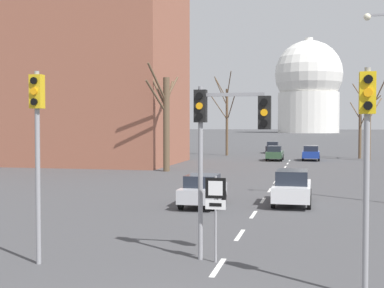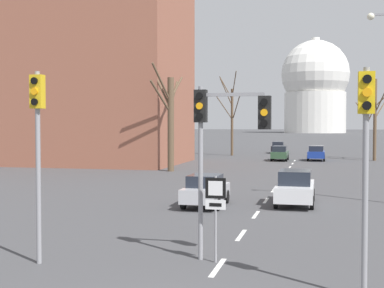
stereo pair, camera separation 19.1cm
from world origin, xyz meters
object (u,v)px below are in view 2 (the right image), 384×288
sedan_far_left (278,147)px  route_sign_post (216,204)px  traffic_signal_centre_tall (222,128)px  sedan_near_left (295,187)px  traffic_signal_near_left (38,131)px  sedan_near_right (206,190)px  sedan_far_right (280,153)px  sedan_mid_centre (316,153)px  traffic_signal_near_right (366,138)px

sedan_far_left → route_sign_post: bearing=-87.3°
traffic_signal_centre_tall → sedan_near_left: 12.11m
traffic_signal_near_left → sedan_near_right: traffic_signal_near_left is taller
sedan_near_right → traffic_signal_centre_tall: bearing=-75.2°
sedan_far_right → traffic_signal_near_left: bearing=-94.4°
route_sign_post → sedan_near_left: route_sign_post is taller
traffic_signal_near_left → sedan_far_right: traffic_signal_near_left is taller
sedan_near_left → sedan_mid_centre: size_ratio=1.16×
traffic_signal_centre_tall → sedan_mid_centre: bearing=87.1°
traffic_signal_near_right → route_sign_post: 5.00m
traffic_signal_near_right → sedan_mid_centre: bearing=91.8°
traffic_signal_centre_tall → route_sign_post: bearing=-120.4°
sedan_near_right → sedan_far_right: bearing=88.2°
sedan_far_right → sedan_near_right: bearing=-91.8°
traffic_signal_centre_tall → route_sign_post: size_ratio=2.04×
traffic_signal_near_left → traffic_signal_near_right: (8.89, -1.05, -0.14)m
sedan_mid_centre → sedan_far_left: sedan_mid_centre is taller
traffic_signal_near_right → sedan_near_right: bearing=117.0°
traffic_signal_near_right → sedan_mid_centre: (-1.49, 47.45, -2.86)m
sedan_near_left → sedan_near_right: (-4.23, -1.56, -0.07)m
sedan_far_left → sedan_mid_centre: bearing=-69.9°
traffic_signal_centre_tall → sedan_far_left: traffic_signal_centre_tall is taller
sedan_near_right → sedan_far_left: size_ratio=1.04×
traffic_signal_centre_tall → sedan_far_right: (-1.58, 43.99, -3.08)m
sedan_near_left → traffic_signal_near_left: bearing=-116.9°
sedan_far_right → sedan_far_left: bearing=95.1°
traffic_signal_near_left → traffic_signal_near_right: traffic_signal_near_left is taller
traffic_signal_near_left → route_sign_post: 5.53m
sedan_near_left → sedan_mid_centre: (0.73, 33.24, -0.03)m
traffic_signal_near_left → route_sign_post: size_ratio=2.19×
route_sign_post → sedan_far_left: route_sign_post is taller
traffic_signal_centre_tall → sedan_mid_centre: (2.31, 44.86, -3.06)m
sedan_near_left → route_sign_post: bearing=-98.3°
sedan_near_left → sedan_mid_centre: 33.25m
traffic_signal_near_right → sedan_far_right: (-5.38, 46.58, -2.88)m
route_sign_post → sedan_mid_centre: (2.46, 45.11, -0.89)m
sedan_near_left → traffic_signal_near_right: bearing=-81.1°
route_sign_post → sedan_far_left: size_ratio=0.66×
route_sign_post → sedan_far_left: bearing=92.7°
traffic_signal_centre_tall → sedan_near_right: traffic_signal_centre_tall is taller
sedan_near_left → sedan_near_right: size_ratio=1.16×
sedan_near_right → sedan_far_left: bearing=90.3°
sedan_far_right → traffic_signal_centre_tall: bearing=-87.9°
sedan_near_left → sedan_mid_centre: sedan_near_left is taller
traffic_signal_near_right → route_sign_post: traffic_signal_near_right is taller
sedan_mid_centre → sedan_near_left: bearing=-91.3°
traffic_signal_near_left → sedan_near_left: bearing=63.1°
traffic_signal_centre_tall → traffic_signal_near_left: 5.32m
sedan_near_right → sedan_mid_centre: size_ratio=1.01×
traffic_signal_near_right → sedan_mid_centre: 47.56m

